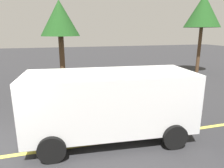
{
  "coord_description": "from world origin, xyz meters",
  "views": [
    {
      "loc": [
        1.83,
        -5.68,
        3.44
      ],
      "look_at": [
        3.75,
        1.2,
        1.58
      ],
      "focal_mm": 32.79,
      "sensor_mm": 36.0,
      "label": 1
    }
  ],
  "objects": [
    {
      "name": "lane_marking_centre",
      "position": [
        3.0,
        0.0,
        0.01
      ],
      "size": [
        28.0,
        0.16,
        0.01
      ],
      "primitive_type": "cube",
      "color": "#E0D14C"
    },
    {
      "name": "tree_left_verge",
      "position": [
        2.29,
        8.77,
        4.18
      ],
      "size": [
        2.58,
        2.58,
        5.39
      ],
      "color": "#513823",
      "rests_on": "ground_plane"
    },
    {
      "name": "tree_centre_verge",
      "position": [
        13.49,
        9.0,
        4.94
      ],
      "size": [
        2.87,
        2.87,
        6.25
      ],
      "color": "#513823",
      "rests_on": "ground_plane"
    },
    {
      "name": "white_van",
      "position": [
        3.45,
        0.27,
        1.27
      ],
      "size": [
        5.35,
        2.6,
        2.2
      ],
      "color": "white",
      "rests_on": "ground_plane"
    }
  ]
}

